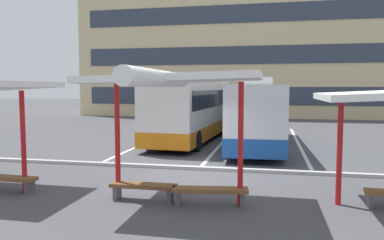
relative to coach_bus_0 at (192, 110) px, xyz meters
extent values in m
plane|color=#47474C|center=(1.78, -8.21, -1.76)|extent=(160.00, 160.00, 0.00)
cube|color=#D1BC8C|center=(1.78, 22.76, 6.15)|extent=(34.80, 12.54, 15.81)
cube|color=#2D3847|center=(1.78, 16.46, 0.42)|extent=(32.02, 0.08, 1.74)
cube|color=#2D3847|center=(1.78, 16.46, 4.37)|extent=(32.02, 0.08, 1.74)
cube|color=#2D3847|center=(1.78, 16.46, 8.32)|extent=(32.02, 0.08, 1.74)
cube|color=silver|center=(0.00, 0.00, 0.08)|extent=(3.08, 10.24, 3.13)
cube|color=orange|center=(0.00, 0.00, -1.11)|extent=(3.12, 10.29, 0.74)
cube|color=black|center=(0.00, 0.00, 0.64)|extent=(3.06, 9.44, 0.92)
cube|color=black|center=(0.29, 5.02, 0.46)|extent=(2.20, 0.21, 1.88)
cube|color=silver|center=(-0.07, -1.26, 1.83)|extent=(1.62, 2.28, 0.36)
cylinder|color=black|center=(-0.95, 3.52, -1.26)|extent=(0.36, 1.02, 1.00)
cylinder|color=black|center=(1.35, 3.38, -1.26)|extent=(0.36, 1.02, 1.00)
cylinder|color=black|center=(-1.35, -3.39, -1.26)|extent=(0.36, 1.02, 1.00)
cylinder|color=black|center=(0.95, -3.52, -1.26)|extent=(0.36, 1.02, 1.00)
cube|color=silver|center=(3.59, -1.02, -0.07)|extent=(2.80, 10.79, 2.83)
cube|color=#194C9E|center=(3.59, -1.02, -1.10)|extent=(2.84, 10.83, 0.76)
cube|color=black|center=(3.59, -1.02, 0.22)|extent=(2.80, 9.93, 1.16)
cube|color=black|center=(3.42, 4.31, 0.27)|extent=(2.17, 0.15, 1.70)
cube|color=silver|center=(3.63, -2.35, 1.53)|extent=(1.55, 2.25, 0.36)
cylinder|color=black|center=(2.34, 2.71, -1.26)|extent=(0.33, 1.01, 1.00)
cylinder|color=black|center=(4.60, 2.78, -1.26)|extent=(0.33, 1.01, 1.00)
cylinder|color=black|center=(2.58, -4.81, -1.26)|extent=(0.33, 1.01, 1.00)
cylinder|color=black|center=(4.84, -4.74, -1.26)|extent=(0.33, 1.01, 1.00)
cube|color=white|center=(-2.27, 0.31, -1.75)|extent=(0.16, 14.00, 0.01)
cube|color=white|center=(1.78, 0.31, -1.75)|extent=(0.16, 14.00, 0.01)
cube|color=white|center=(5.83, 0.31, -1.75)|extent=(0.16, 14.00, 0.01)
cylinder|color=red|center=(-2.58, -11.29, -0.30)|extent=(0.14, 0.14, 2.91)
cube|color=brown|center=(-3.12, -11.38, -1.36)|extent=(1.89, 0.51, 0.10)
cube|color=#4C4C51|center=(-2.33, -11.42, -1.58)|extent=(0.14, 0.34, 0.35)
cylinder|color=red|center=(0.29, -11.31, -0.18)|extent=(0.14, 0.14, 3.14)
cylinder|color=red|center=(3.59, -11.31, -0.18)|extent=(0.14, 0.14, 3.14)
cube|color=white|center=(1.94, -11.31, 1.47)|extent=(4.30, 3.32, 0.27)
cylinder|color=white|center=(1.94, -12.82, 1.44)|extent=(0.36, 4.30, 0.36)
cube|color=brown|center=(1.04, -11.40, -1.36)|extent=(1.79, 0.43, 0.10)
cube|color=#4C4C51|center=(0.30, -11.40, -1.58)|extent=(0.12, 0.34, 0.35)
cube|color=#4C4C51|center=(1.78, -11.41, -1.58)|extent=(0.12, 0.34, 0.35)
cube|color=brown|center=(2.84, -11.46, -1.36)|extent=(1.96, 0.68, 0.10)
cube|color=#4C4C51|center=(2.04, -11.57, -1.58)|extent=(0.17, 0.35, 0.35)
cube|color=#4C4C51|center=(3.64, -11.35, -1.58)|extent=(0.17, 0.35, 0.35)
cylinder|color=red|center=(6.05, -10.74, -0.38)|extent=(0.14, 0.14, 2.76)
cube|color=#4C4C51|center=(6.80, -10.82, -1.58)|extent=(0.16, 0.35, 0.35)
cube|color=#ADADA8|center=(1.78, -7.41, -1.70)|extent=(44.00, 0.24, 0.12)
camera|label=1|loc=(4.29, -20.79, 1.24)|focal=35.43mm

